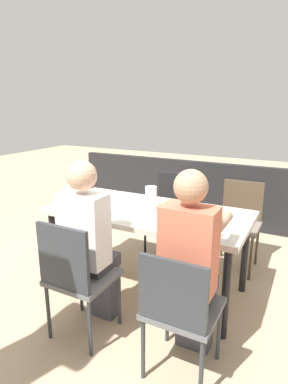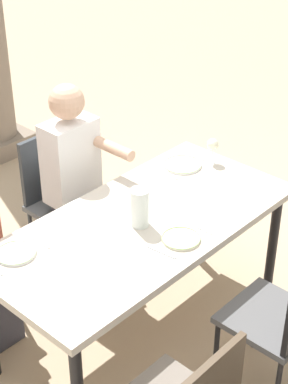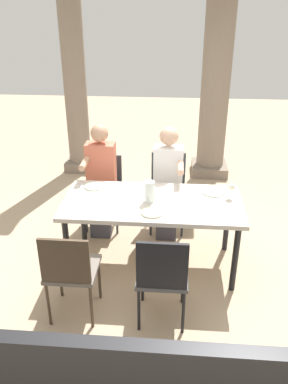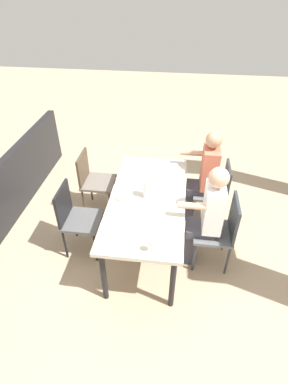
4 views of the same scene
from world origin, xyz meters
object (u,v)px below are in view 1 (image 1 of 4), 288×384
plate_2 (76,206)px  wine_glass_2 (68,190)px  chair_mid_south (170,207)px  diner_woman_green (90,240)px  plate_1 (159,201)px  diner_man_white (191,264)px  plate_0 (209,232)px  chair_mid_north (76,273)px  water_pitcher (151,200)px  chair_west_north (179,307)px  dining_table (147,218)px  chair_west_south (239,218)px

plate_2 → wine_glass_2: size_ratio=1.49×
chair_mid_south → diner_woman_green: bearing=89.9°
plate_1 → wine_glass_2: size_ratio=1.29×
diner_man_white → plate_0: size_ratio=6.47×
chair_mid_north → plate_2: size_ratio=3.91×
plate_1 → water_pitcher: size_ratio=0.95×
diner_man_white → plate_2: 1.35m
chair_west_north → dining_table: bearing=-52.5°
chair_west_south → diner_man_white: diner_man_white is taller
dining_table → diner_man_white: diner_man_white is taller
plate_1 → water_pitcher: water_pitcher is taller
diner_woman_green → plate_2: size_ratio=5.58×
plate_0 → plate_2: bearing=-1.4°
dining_table → plate_2: 0.67m
dining_table → chair_mid_south: 0.88m
diner_man_white → wine_glass_2: diner_man_white is taller
chair_mid_north → wine_glass_2: (0.66, -0.72, 0.36)m
plate_0 → plate_1: (0.66, -0.53, 0.00)m
diner_woman_green → plate_1: bearing=-97.8°
chair_mid_south → plate_0: 1.39m
chair_west_north → wine_glass_2: size_ratio=5.49×
chair_mid_north → plate_1: bearing=-96.4°
water_pitcher → chair_west_south: bearing=-126.5°
chair_mid_north → plate_0: 1.02m
diner_man_white → plate_2: (1.28, -0.43, 0.07)m
chair_west_north → wine_glass_2: (1.45, -0.72, 0.38)m
chair_west_north → diner_man_white: bearing=-90.9°
chair_mid_north → plate_0: bearing=-143.1°
chair_west_north → plate_1: (0.67, -1.12, 0.27)m
chair_mid_south → water_pitcher: bearing=101.2°
chair_mid_south → wine_glass_2: 1.24m
chair_mid_north → chair_mid_south: bearing=-90.0°
chair_mid_south → plate_2: chair_mid_south is taller
dining_table → chair_west_south: 1.09m
chair_mid_north → plate_1: (-0.13, -1.12, 0.25)m
plate_2 → water_pitcher: water_pitcher is taller
chair_west_north → chair_west_south: (0.00, -1.71, 0.02)m
chair_mid_north → chair_mid_south: size_ratio=1.01×
plate_1 → plate_2: size_ratio=0.87×
chair_west_south → water_pitcher: (0.62, 0.84, 0.34)m
diner_man_white → plate_1: diner_man_white is taller
diner_man_white → plate_1: size_ratio=6.49×
plate_0 → wine_glass_2: (1.45, -0.13, 0.11)m
chair_mid_north → diner_man_white: size_ratio=0.70×
chair_mid_north → diner_man_white: (-0.79, -0.19, 0.18)m
diner_woman_green → wine_glass_2: size_ratio=8.30×
water_pitcher → plate_0: bearing=156.1°
chair_west_north → diner_woman_green: 0.84m
diner_man_white → plate_1: (0.67, -0.93, 0.07)m
plate_0 → water_pitcher: bearing=-23.9°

